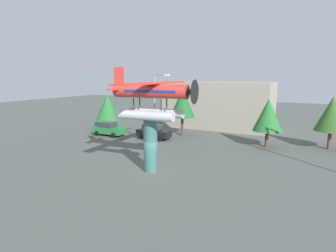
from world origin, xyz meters
TOP-DOWN VIEW (x-y plane):
  - ground_plane at (0.00, 0.00)m, footprint 140.00×140.00m
  - display_pedestal at (0.00, 0.00)m, footprint 1.10×1.10m
  - floatplane_monument at (0.13, 0.01)m, footprint 6.97×10.45m
  - car_near_green at (-12.06, 9.35)m, footprint 4.20×2.02m
  - car_mid_black at (-5.97, 10.44)m, footprint 4.20×2.02m
  - streetlight_primary at (-3.54, 7.00)m, footprint 1.84×0.28m
  - storefront_building at (-1.50, 22.00)m, footprint 15.41×7.13m
  - tree_west at (-14.49, 12.17)m, footprint 3.30×3.30m
  - tree_east at (-3.76, 14.05)m, footprint 3.22×3.22m
  - tree_center_back at (7.00, 12.74)m, footprint 3.15×3.15m
  - tree_far_east at (13.00, 14.76)m, footprint 3.26×3.26m

SIDE VIEW (x-z plane):
  - ground_plane at x=0.00m, z-range 0.00..0.00m
  - car_near_green at x=-12.06m, z-range 0.00..1.76m
  - car_mid_black at x=-5.97m, z-range 0.00..1.76m
  - display_pedestal at x=0.00m, z-range 0.00..4.35m
  - tree_west at x=-14.49m, z-range 0.75..5.94m
  - storefront_building at x=-1.50m, z-range 0.00..6.77m
  - tree_center_back at x=7.00m, z-range 0.87..6.16m
  - tree_far_east at x=13.00m, z-range 0.97..6.57m
  - tree_east at x=-3.76m, z-range 1.18..7.16m
  - streetlight_primary at x=-3.54m, z-range 0.64..8.53m
  - floatplane_monument at x=0.13m, z-range 4.02..8.02m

